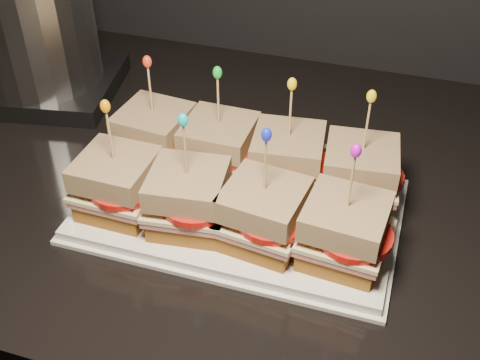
% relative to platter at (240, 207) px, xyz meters
% --- Properties ---
extents(granite_slab, '(2.44, 0.75, 0.04)m').
position_rel_platter_xyz_m(granite_slab, '(-0.02, 0.09, -0.03)').
color(granite_slab, black).
rests_on(granite_slab, cabinet).
extents(platter, '(0.40, 0.25, 0.02)m').
position_rel_platter_xyz_m(platter, '(0.00, 0.00, 0.00)').
color(platter, white).
rests_on(platter, granite_slab).
extents(platter_rim, '(0.41, 0.26, 0.01)m').
position_rel_platter_xyz_m(platter_rim, '(0.00, 0.00, -0.01)').
color(platter_rim, white).
rests_on(platter_rim, granite_slab).
extents(sandwich_0_bread_bot, '(0.10, 0.10, 0.02)m').
position_rel_platter_xyz_m(sandwich_0_bread_bot, '(-0.14, 0.06, 0.02)').
color(sandwich_0_bread_bot, brown).
rests_on(sandwich_0_bread_bot, platter).
extents(sandwich_0_ham, '(0.11, 0.10, 0.01)m').
position_rel_platter_xyz_m(sandwich_0_ham, '(-0.14, 0.06, 0.04)').
color(sandwich_0_ham, '#BD5E59').
rests_on(sandwich_0_ham, sandwich_0_bread_bot).
extents(sandwich_0_cheese, '(0.11, 0.10, 0.01)m').
position_rel_platter_xyz_m(sandwich_0_cheese, '(-0.14, 0.06, 0.04)').
color(sandwich_0_cheese, beige).
rests_on(sandwich_0_cheese, sandwich_0_ham).
extents(sandwich_0_tomato, '(0.09, 0.09, 0.01)m').
position_rel_platter_xyz_m(sandwich_0_tomato, '(-0.13, 0.05, 0.05)').
color(sandwich_0_tomato, red).
rests_on(sandwich_0_tomato, sandwich_0_cheese).
extents(sandwich_0_bread_top, '(0.10, 0.10, 0.03)m').
position_rel_platter_xyz_m(sandwich_0_bread_top, '(-0.14, 0.06, 0.07)').
color(sandwich_0_bread_top, '#502910').
rests_on(sandwich_0_bread_top, sandwich_0_tomato).
extents(sandwich_0_pick, '(0.00, 0.00, 0.09)m').
position_rel_platter_xyz_m(sandwich_0_pick, '(-0.14, 0.06, 0.12)').
color(sandwich_0_pick, tan).
rests_on(sandwich_0_pick, sandwich_0_bread_top).
extents(sandwich_0_frill, '(0.01, 0.01, 0.02)m').
position_rel_platter_xyz_m(sandwich_0_frill, '(-0.14, 0.06, 0.16)').
color(sandwich_0_frill, red).
rests_on(sandwich_0_frill, sandwich_0_pick).
extents(sandwich_1_bread_bot, '(0.09, 0.09, 0.02)m').
position_rel_platter_xyz_m(sandwich_1_bread_bot, '(-0.05, 0.06, 0.02)').
color(sandwich_1_bread_bot, brown).
rests_on(sandwich_1_bread_bot, platter).
extents(sandwich_1_ham, '(0.10, 0.10, 0.01)m').
position_rel_platter_xyz_m(sandwich_1_ham, '(-0.05, 0.06, 0.04)').
color(sandwich_1_ham, '#BD5E59').
rests_on(sandwich_1_ham, sandwich_1_bread_bot).
extents(sandwich_1_cheese, '(0.10, 0.10, 0.01)m').
position_rel_platter_xyz_m(sandwich_1_cheese, '(-0.05, 0.06, 0.04)').
color(sandwich_1_cheese, beige).
rests_on(sandwich_1_cheese, sandwich_1_ham).
extents(sandwich_1_tomato, '(0.09, 0.09, 0.01)m').
position_rel_platter_xyz_m(sandwich_1_tomato, '(-0.04, 0.05, 0.05)').
color(sandwich_1_tomato, red).
rests_on(sandwich_1_tomato, sandwich_1_cheese).
extents(sandwich_1_bread_top, '(0.09, 0.09, 0.03)m').
position_rel_platter_xyz_m(sandwich_1_bread_top, '(-0.05, 0.06, 0.07)').
color(sandwich_1_bread_top, '#502910').
rests_on(sandwich_1_bread_top, sandwich_1_tomato).
extents(sandwich_1_pick, '(0.00, 0.00, 0.09)m').
position_rel_platter_xyz_m(sandwich_1_pick, '(-0.05, 0.06, 0.12)').
color(sandwich_1_pick, tan).
rests_on(sandwich_1_pick, sandwich_1_bread_top).
extents(sandwich_1_frill, '(0.01, 0.01, 0.02)m').
position_rel_platter_xyz_m(sandwich_1_frill, '(-0.05, 0.06, 0.16)').
color(sandwich_1_frill, green).
rests_on(sandwich_1_frill, sandwich_1_pick).
extents(sandwich_2_bread_bot, '(0.10, 0.10, 0.02)m').
position_rel_platter_xyz_m(sandwich_2_bread_bot, '(0.05, 0.06, 0.02)').
color(sandwich_2_bread_bot, brown).
rests_on(sandwich_2_bread_bot, platter).
extents(sandwich_2_ham, '(0.11, 0.10, 0.01)m').
position_rel_platter_xyz_m(sandwich_2_ham, '(0.05, 0.06, 0.04)').
color(sandwich_2_ham, '#BD5E59').
rests_on(sandwich_2_ham, sandwich_2_bread_bot).
extents(sandwich_2_cheese, '(0.11, 0.11, 0.01)m').
position_rel_platter_xyz_m(sandwich_2_cheese, '(0.05, 0.06, 0.04)').
color(sandwich_2_cheese, beige).
rests_on(sandwich_2_cheese, sandwich_2_ham).
extents(sandwich_2_tomato, '(0.09, 0.09, 0.01)m').
position_rel_platter_xyz_m(sandwich_2_tomato, '(0.06, 0.05, 0.05)').
color(sandwich_2_tomato, red).
rests_on(sandwich_2_tomato, sandwich_2_cheese).
extents(sandwich_2_bread_top, '(0.10, 0.10, 0.03)m').
position_rel_platter_xyz_m(sandwich_2_bread_top, '(0.05, 0.06, 0.07)').
color(sandwich_2_bread_top, '#502910').
rests_on(sandwich_2_bread_top, sandwich_2_tomato).
extents(sandwich_2_pick, '(0.00, 0.00, 0.09)m').
position_rel_platter_xyz_m(sandwich_2_pick, '(0.05, 0.06, 0.12)').
color(sandwich_2_pick, tan).
rests_on(sandwich_2_pick, sandwich_2_bread_top).
extents(sandwich_2_frill, '(0.01, 0.01, 0.02)m').
position_rel_platter_xyz_m(sandwich_2_frill, '(0.05, 0.06, 0.16)').
color(sandwich_2_frill, yellow).
rests_on(sandwich_2_frill, sandwich_2_pick).
extents(sandwich_3_bread_bot, '(0.10, 0.10, 0.02)m').
position_rel_platter_xyz_m(sandwich_3_bread_bot, '(0.14, 0.06, 0.02)').
color(sandwich_3_bread_bot, brown).
rests_on(sandwich_3_bread_bot, platter).
extents(sandwich_3_ham, '(0.11, 0.10, 0.01)m').
position_rel_platter_xyz_m(sandwich_3_ham, '(0.14, 0.06, 0.04)').
color(sandwich_3_ham, '#BD5E59').
rests_on(sandwich_3_ham, sandwich_3_bread_bot).
extents(sandwich_3_cheese, '(0.11, 0.11, 0.01)m').
position_rel_platter_xyz_m(sandwich_3_cheese, '(0.14, 0.06, 0.04)').
color(sandwich_3_cheese, beige).
rests_on(sandwich_3_cheese, sandwich_3_ham).
extents(sandwich_3_tomato, '(0.09, 0.09, 0.01)m').
position_rel_platter_xyz_m(sandwich_3_tomato, '(0.16, 0.05, 0.05)').
color(sandwich_3_tomato, red).
rests_on(sandwich_3_tomato, sandwich_3_cheese).
extents(sandwich_3_bread_top, '(0.10, 0.10, 0.03)m').
position_rel_platter_xyz_m(sandwich_3_bread_top, '(0.14, 0.06, 0.07)').
color(sandwich_3_bread_top, '#502910').
rests_on(sandwich_3_bread_top, sandwich_3_tomato).
extents(sandwich_3_pick, '(0.00, 0.00, 0.09)m').
position_rel_platter_xyz_m(sandwich_3_pick, '(0.14, 0.06, 0.12)').
color(sandwich_3_pick, tan).
rests_on(sandwich_3_pick, sandwich_3_bread_top).
extents(sandwich_3_frill, '(0.01, 0.01, 0.02)m').
position_rel_platter_xyz_m(sandwich_3_frill, '(0.14, 0.06, 0.16)').
color(sandwich_3_frill, yellow).
rests_on(sandwich_3_frill, sandwich_3_pick).
extents(sandwich_4_bread_bot, '(0.09, 0.09, 0.02)m').
position_rel_platter_xyz_m(sandwich_4_bread_bot, '(-0.14, -0.06, 0.02)').
color(sandwich_4_bread_bot, brown).
rests_on(sandwich_4_bread_bot, platter).
extents(sandwich_4_ham, '(0.10, 0.10, 0.01)m').
position_rel_platter_xyz_m(sandwich_4_ham, '(-0.14, -0.06, 0.04)').
color(sandwich_4_ham, '#BD5E59').
rests_on(sandwich_4_ham, sandwich_4_bread_bot).
extents(sandwich_4_cheese, '(0.10, 0.10, 0.01)m').
position_rel_platter_xyz_m(sandwich_4_cheese, '(-0.14, -0.06, 0.04)').
color(sandwich_4_cheese, beige).
rests_on(sandwich_4_cheese, sandwich_4_ham).
extents(sandwich_4_tomato, '(0.09, 0.09, 0.01)m').
position_rel_platter_xyz_m(sandwich_4_tomato, '(-0.13, -0.06, 0.05)').
color(sandwich_4_tomato, red).
rests_on(sandwich_4_tomato, sandwich_4_cheese).
extents(sandwich_4_bread_top, '(0.09, 0.09, 0.03)m').
position_rel_platter_xyz_m(sandwich_4_bread_top, '(-0.14, -0.06, 0.07)').
color(sandwich_4_bread_top, '#502910').
rests_on(sandwich_4_bread_top, sandwich_4_tomato).
extents(sandwich_4_pick, '(0.00, 0.00, 0.09)m').
position_rel_platter_xyz_m(sandwich_4_pick, '(-0.14, -0.06, 0.12)').
color(sandwich_4_pick, tan).
rests_on(sandwich_4_pick, sandwich_4_bread_top).
extents(sandwich_4_frill, '(0.01, 0.01, 0.02)m').
position_rel_platter_xyz_m(sandwich_4_frill, '(-0.14, -0.06, 0.16)').
color(sandwich_4_frill, orange).
rests_on(sandwich_4_frill, sandwich_4_pick).
extents(sandwich_5_bread_bot, '(0.10, 0.10, 0.02)m').
position_rel_platter_xyz_m(sandwich_5_bread_bot, '(-0.05, -0.06, 0.02)').
color(sandwich_5_bread_bot, brown).
rests_on(sandwich_5_bread_bot, platter).
extents(sandwich_5_ham, '(0.11, 0.11, 0.01)m').
position_rel_platter_xyz_m(sandwich_5_ham, '(-0.05, -0.06, 0.04)').
color(sandwich_5_ham, '#BD5E59').
rests_on(sandwich_5_ham, sandwich_5_bread_bot).
extents(sandwich_5_cheese, '(0.11, 0.11, 0.01)m').
position_rel_platter_xyz_m(sandwich_5_cheese, '(-0.05, -0.06, 0.04)').
color(sandwich_5_cheese, beige).
rests_on(sandwich_5_cheese, sandwich_5_ham).
extents(sandwich_5_tomato, '(0.09, 0.09, 0.01)m').
position_rel_platter_xyz_m(sandwich_5_tomato, '(-0.04, -0.06, 0.05)').
color(sandwich_5_tomato, red).
rests_on(sandwich_5_tomato, sandwich_5_cheese).
extents(sandwich_5_bread_top, '(0.10, 0.10, 0.03)m').
position_rel_platter_xyz_m(sandwich_5_bread_top, '(-0.05, -0.06, 0.07)').
color(sandwich_5_bread_top, '#502910').
rests_on(sandwich_5_bread_top, sandwich_5_tomato).
extents(sandwich_5_pick, '(0.00, 0.00, 0.09)m').
position_rel_platter_xyz_m(sandwich_5_pick, '(-0.05, -0.06, 0.12)').
color(sandwich_5_pick, tan).
rests_on(sandwich_5_pick, sandwich_5_bread_top).
extents(sandwich_5_frill, '(0.01, 0.01, 0.02)m').
position_rel_platter_xyz_m(sandwich_5_frill, '(-0.05, -0.06, 0.16)').
color(sandwich_5_frill, '#0AB9CA').
rests_on(sandwich_5_frill, sandwich_5_pick).
extents(sandwich_6_bread_bot, '(0.10, 0.10, 0.02)m').
position_rel_platter_xyz_m(sandwich_6_bread_bot, '(0.05, -0.06, 0.02)').
color(sandwich_6_bread_bot, brown).
rests_on(sandwich_6_bread_bot, platter).
extents(sandwich_6_ham, '(0.11, 0.11, 0.01)m').
position_rel_platter_xyz_m(sandwich_6_ham, '(0.05, -0.06, 0.04)').
color(sandwich_6_ham, '#BD5E59').
rests_on(sandwich_6_ham, sandwich_6_bread_bot).
extents(sandwich_6_cheese, '(0.11, 0.11, 0.01)m').
position_rel_platter_xyz_m(sandwich_6_cheese, '(0.05, -0.06, 0.04)').
color(sandwich_6_cheese, beige).
rests_on(sandwich_6_cheese, sandwich_6_ham).
extents(sandwich_6_tomato, '(0.09, 0.09, 0.01)m').
position_rel_platter_xyz_m(sandwich_6_tomato, '(0.06, -0.06, 0.05)').
color(sandwich_6_tomato, red).
rests_on(sandwich_6_tomato, sandwich_6_cheese).
extents(sandwich_6_bread_top, '(0.10, 0.10, 0.03)m').
position_rel_platter_xyz_m(sandwich_6_bread_top, '(0.05, -0.06, 0.07)').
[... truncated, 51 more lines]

